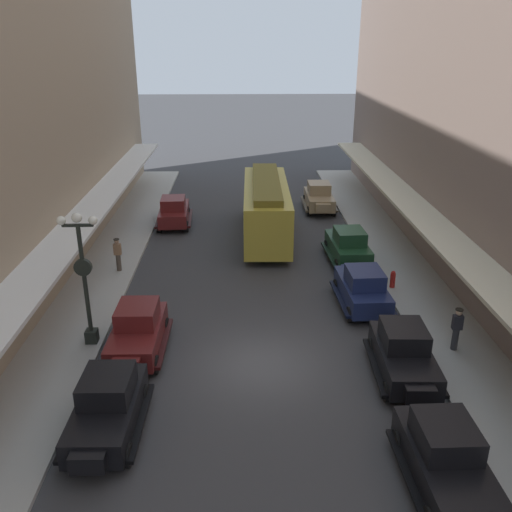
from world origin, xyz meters
TOP-DOWN VIEW (x-y plane):
  - ground_plane at (0.00, 0.00)m, footprint 200.00×200.00m
  - sidewalk_left at (-7.50, 0.00)m, footprint 3.00×60.00m
  - sidewalk_right at (7.50, 0.00)m, footprint 3.00×60.00m
  - parked_car_0 at (4.57, 4.38)m, footprint 2.27×4.31m
  - parked_car_1 at (-4.53, 0.94)m, footprint 2.17×4.27m
  - parked_car_2 at (4.65, 18.82)m, footprint 2.19×4.28m
  - parked_car_3 at (4.55, -5.93)m, footprint 2.19×4.28m
  - parked_car_4 at (4.90, 9.56)m, footprint 2.29×4.31m
  - parked_car_5 at (4.87, -0.90)m, footprint 2.28×4.31m
  - parked_car_6 at (-4.65, -3.51)m, footprint 2.20×4.28m
  - parked_car_7 at (-4.83, 15.84)m, footprint 2.29×4.31m
  - streetcar at (0.80, 13.45)m, footprint 2.69×9.65m
  - lamp_post_with_clock at (-6.40, 1.50)m, footprint 1.42×0.44m
  - fire_hydrant at (6.35, 6.03)m, footprint 0.24×0.24m
  - pedestrian_0 at (-6.76, 8.39)m, footprint 0.36×0.28m
  - pedestrian_1 at (7.24, 0.57)m, footprint 0.36×0.28m

SIDE VIEW (x-z plane):
  - ground_plane at x=0.00m, z-range 0.00..0.00m
  - sidewalk_left at x=-7.50m, z-range 0.00..0.15m
  - sidewalk_right at x=7.50m, z-range 0.00..0.15m
  - fire_hydrant at x=6.35m, z-range 0.15..0.97m
  - parked_car_0 at x=4.57m, z-range 0.02..1.86m
  - parked_car_1 at x=-4.53m, z-range 0.02..1.86m
  - parked_car_2 at x=4.65m, z-range 0.02..1.86m
  - parked_car_3 at x=4.55m, z-range 0.02..1.86m
  - parked_car_4 at x=4.90m, z-range 0.02..1.86m
  - parked_car_5 at x=4.87m, z-range 0.02..1.86m
  - parked_car_6 at x=-4.65m, z-range 0.02..1.86m
  - parked_car_7 at x=-4.83m, z-range 0.02..1.86m
  - pedestrian_0 at x=-6.76m, z-range 0.18..1.85m
  - pedestrian_1 at x=7.24m, z-range 0.18..1.85m
  - streetcar at x=0.80m, z-range 0.17..3.63m
  - lamp_post_with_clock at x=-6.40m, z-range 0.41..5.57m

